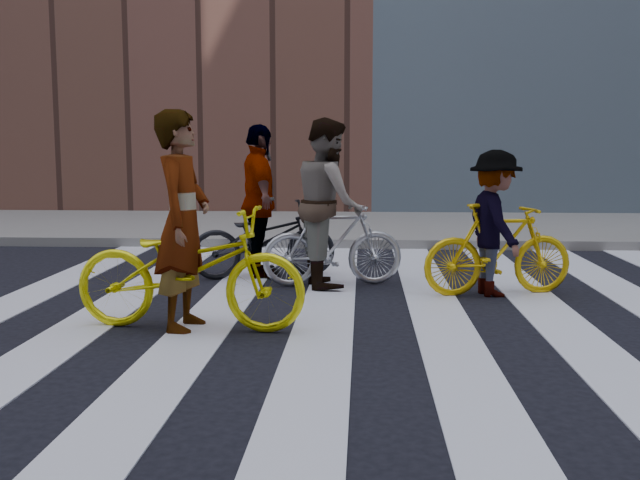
# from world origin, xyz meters

# --- Properties ---
(ground) EXTENTS (100.00, 100.00, 0.00)m
(ground) POSITION_xyz_m (0.00, 0.00, 0.00)
(ground) COLOR black
(ground) RESTS_ON ground
(sidewalk_far) EXTENTS (100.00, 5.00, 0.15)m
(sidewalk_far) POSITION_xyz_m (0.00, 7.50, 0.07)
(sidewalk_far) COLOR gray
(sidewalk_far) RESTS_ON ground
(zebra_crosswalk) EXTENTS (8.25, 10.00, 0.01)m
(zebra_crosswalk) POSITION_xyz_m (0.00, 0.00, 0.01)
(zebra_crosswalk) COLOR silver
(zebra_crosswalk) RESTS_ON ground
(bike_yellow_left) EXTENTS (2.18, 0.94, 1.11)m
(bike_yellow_left) POSITION_xyz_m (-1.75, -0.29, 0.56)
(bike_yellow_left) COLOR #FAF10D
(bike_yellow_left) RESTS_ON ground
(bike_silver_mid) EXTENTS (1.73, 0.80, 1.00)m
(bike_silver_mid) POSITION_xyz_m (-0.55, 1.88, 0.50)
(bike_silver_mid) COLOR #B6B9C1
(bike_silver_mid) RESTS_ON ground
(bike_yellow_right) EXTENTS (1.77, 0.85, 1.02)m
(bike_yellow_right) POSITION_xyz_m (1.30, 1.42, 0.51)
(bike_yellow_right) COLOR yellow
(bike_yellow_right) RESTS_ON ground
(bike_dark_rear) EXTENTS (1.94, 1.16, 0.96)m
(bike_dark_rear) POSITION_xyz_m (-1.43, 2.39, 0.48)
(bike_dark_rear) COLOR black
(bike_dark_rear) RESTS_ON ground
(rider_left) EXTENTS (0.54, 0.76, 1.97)m
(rider_left) POSITION_xyz_m (-1.80, -0.29, 0.98)
(rider_left) COLOR slate
(rider_left) RESTS_ON ground
(rider_mid) EXTENTS (0.93, 1.09, 1.97)m
(rider_mid) POSITION_xyz_m (-0.60, 1.88, 0.98)
(rider_mid) COLOR slate
(rider_mid) RESTS_ON ground
(rider_right) EXTENTS (0.81, 1.14, 1.60)m
(rider_right) POSITION_xyz_m (1.25, 1.42, 0.80)
(rider_right) COLOR slate
(rider_right) RESTS_ON ground
(rider_rear) EXTENTS (0.78, 1.21, 1.91)m
(rider_rear) POSITION_xyz_m (-1.48, 2.39, 0.96)
(rider_rear) COLOR slate
(rider_rear) RESTS_ON ground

